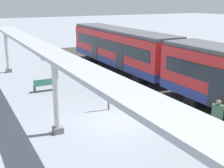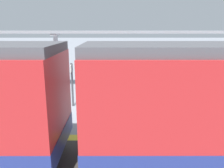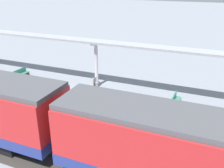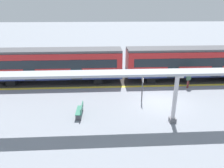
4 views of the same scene
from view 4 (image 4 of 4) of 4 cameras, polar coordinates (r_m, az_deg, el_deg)
ground_plane at (r=18.16m, az=12.99°, el=-4.64°), size 176.00×176.00×0.00m
tactile_edge_strip at (r=21.27m, az=10.48°, el=-0.57°), size 0.44×34.18×0.01m
trackbed at (r=22.93m, az=9.45°, el=1.09°), size 3.20×46.18×0.01m
train_near_carriage at (r=22.32m, az=-15.27°, el=5.01°), size 2.65×13.68×3.48m
train_far_carriage at (r=23.83m, az=20.67°, el=5.38°), size 2.65×13.68×3.48m
canopy_pillar_second at (r=14.59m, az=16.88°, el=-3.77°), size 1.10×0.44×3.55m
canopy_beam at (r=13.98m, az=18.01°, el=3.08°), size 1.20×27.23×0.16m
bench_mid_platform at (r=15.50m, az=-8.68°, el=-7.12°), size 1.51×0.49×0.86m
platform_info_sign at (r=17.35m, az=8.32°, el=-0.75°), size 0.56×0.10×2.20m
passenger_waiting_near_edge at (r=21.43m, az=20.29°, el=1.61°), size 0.46×0.52×1.69m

